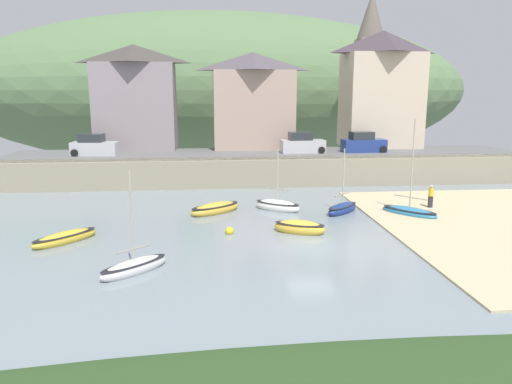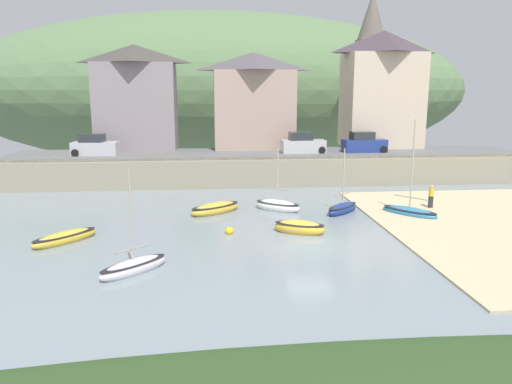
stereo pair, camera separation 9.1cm
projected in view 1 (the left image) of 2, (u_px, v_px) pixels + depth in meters
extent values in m
cube|color=gray|center=(311.00, 245.00, 26.94)|extent=(48.00, 40.00, 0.06)
cube|color=gray|center=(272.00, 172.00, 43.26)|extent=(48.00, 2.40, 2.40)
cube|color=#606060|center=(267.00, 154.00, 46.64)|extent=(48.00, 9.00, 0.10)
ellipsoid|color=#58764C|center=(214.00, 90.00, 78.66)|extent=(80.00, 44.00, 23.39)
cube|color=gray|center=(136.00, 107.00, 48.98)|extent=(7.73, 5.06, 8.41)
pyramid|color=#433E3A|center=(133.00, 54.00, 47.95)|extent=(8.03, 5.36, 1.75)
cube|color=tan|center=(253.00, 110.00, 50.14)|extent=(7.94, 5.53, 7.73)
pyramid|color=#514A51|center=(253.00, 61.00, 49.17)|extent=(8.24, 5.83, 1.77)
cube|color=beige|center=(381.00, 101.00, 51.20)|extent=(7.58, 5.45, 9.49)
pyramid|color=#443840|center=(384.00, 42.00, 50.01)|extent=(7.88, 5.75, 2.22)
cube|color=#9B8D6D|center=(368.00, 92.00, 54.91)|extent=(2.80, 2.80, 11.25)
cone|color=#665B51|center=(372.00, 15.00, 53.26)|extent=(3.00, 3.00, 4.94)
ellipsoid|color=teal|center=(409.00, 212.00, 33.15)|extent=(3.51, 3.84, 0.71)
ellipsoid|color=black|center=(409.00, 210.00, 33.11)|extent=(3.44, 3.76, 0.12)
cylinder|color=#B2A893|center=(412.00, 164.00, 32.49)|extent=(0.09, 0.09, 5.84)
cylinder|color=gray|center=(410.00, 197.00, 32.94)|extent=(1.59, 1.88, 0.07)
ellipsoid|color=navy|center=(342.00, 209.00, 33.85)|extent=(3.05, 3.02, 0.86)
ellipsoid|color=black|center=(343.00, 206.00, 33.80)|extent=(2.99, 2.96, 0.12)
cylinder|color=#B2A893|center=(344.00, 176.00, 33.38)|extent=(0.09, 0.09, 3.75)
cylinder|color=gray|center=(343.00, 194.00, 33.63)|extent=(1.53, 1.51, 0.07)
ellipsoid|color=silver|center=(134.00, 268.00, 22.74)|extent=(3.26, 3.13, 0.82)
ellipsoid|color=black|center=(134.00, 263.00, 22.70)|extent=(3.19, 3.07, 0.12)
cylinder|color=#B2A893|center=(132.00, 215.00, 22.24)|extent=(0.09, 0.09, 4.16)
cylinder|color=gray|center=(133.00, 249.00, 22.56)|extent=(1.36, 1.28, 0.07)
ellipsoid|color=gold|center=(300.00, 228.00, 29.11)|extent=(3.26, 2.34, 0.98)
ellipsoid|color=black|center=(300.00, 224.00, 29.05)|extent=(3.20, 2.29, 0.12)
ellipsoid|color=gold|center=(215.00, 209.00, 33.85)|extent=(3.98, 3.46, 0.91)
ellipsoid|color=black|center=(215.00, 205.00, 33.80)|extent=(3.90, 3.39, 0.12)
ellipsoid|color=white|center=(277.00, 206.00, 34.58)|extent=(3.46, 2.97, 0.94)
ellipsoid|color=black|center=(277.00, 203.00, 34.52)|extent=(3.39, 2.91, 0.12)
cylinder|color=#B2A893|center=(278.00, 174.00, 34.12)|extent=(0.09, 0.09, 3.60)
cylinder|color=gray|center=(278.00, 189.00, 34.32)|extent=(1.46, 1.08, 0.07)
ellipsoid|color=gold|center=(65.00, 238.00, 27.28)|extent=(3.43, 3.57, 0.78)
ellipsoid|color=black|center=(65.00, 235.00, 27.24)|extent=(3.36, 3.50, 0.12)
cube|color=#B7B6BE|center=(95.00, 149.00, 45.03)|extent=(4.23, 2.05, 1.20)
cube|color=#282D33|center=(91.00, 138.00, 44.81)|extent=(2.22, 1.68, 0.80)
cylinder|color=black|center=(115.00, 150.00, 46.02)|extent=(0.64, 0.22, 0.64)
cylinder|color=black|center=(112.00, 152.00, 44.46)|extent=(0.64, 0.22, 0.64)
cylinder|color=black|center=(79.00, 151.00, 45.71)|extent=(0.64, 0.22, 0.64)
cylinder|color=black|center=(74.00, 153.00, 44.15)|extent=(0.64, 0.22, 0.64)
cube|color=#B7B7BD|center=(303.00, 146.00, 46.82)|extent=(4.17, 1.88, 1.20)
cube|color=#282D33|center=(300.00, 136.00, 46.60)|extent=(2.17, 1.59, 0.80)
cylinder|color=black|center=(318.00, 148.00, 47.81)|extent=(0.64, 0.22, 0.64)
cylinder|color=black|center=(322.00, 150.00, 46.25)|extent=(0.64, 0.22, 0.64)
cylinder|color=black|center=(284.00, 148.00, 47.50)|extent=(0.64, 0.22, 0.64)
cylinder|color=black|center=(287.00, 150.00, 45.94)|extent=(0.64, 0.22, 0.64)
cube|color=navy|center=(364.00, 146.00, 47.37)|extent=(4.19, 1.93, 1.20)
cube|color=#282D33|center=(362.00, 136.00, 47.16)|extent=(2.18, 1.62, 0.80)
cylinder|color=black|center=(378.00, 147.00, 48.36)|extent=(0.64, 0.22, 0.64)
cylinder|color=black|center=(383.00, 149.00, 46.80)|extent=(0.64, 0.22, 0.64)
cylinder|color=black|center=(345.00, 148.00, 48.05)|extent=(0.64, 0.22, 0.64)
cylinder|color=black|center=(349.00, 150.00, 46.50)|extent=(0.64, 0.22, 0.64)
cube|color=#282833|center=(430.00, 202.00, 34.88)|extent=(0.28, 0.20, 0.82)
cylinder|color=gold|center=(431.00, 192.00, 34.74)|extent=(0.34, 0.34, 0.58)
sphere|color=#D1A889|center=(431.00, 186.00, 34.66)|extent=(0.22, 0.22, 0.22)
sphere|color=yellow|center=(229.00, 231.00, 28.93)|extent=(0.51, 0.51, 0.51)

